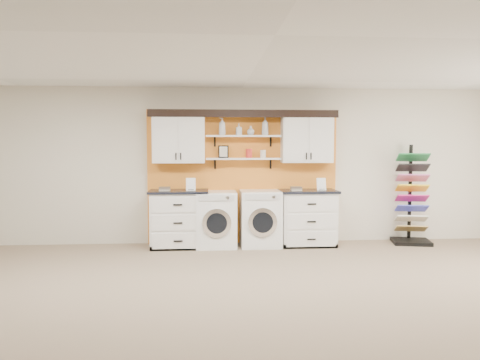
{
  "coord_description": "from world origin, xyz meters",
  "views": [
    {
      "loc": [
        -0.65,
        -4.43,
        1.77
      ],
      "look_at": [
        -0.17,
        2.3,
        1.27
      ],
      "focal_mm": 35.0,
      "sensor_mm": 36.0,
      "label": 1
    }
  ],
  "objects": [
    {
      "name": "base_cabinet_right",
      "position": [
        1.13,
        3.64,
        0.49
      ],
      "size": [
        1.0,
        0.66,
        0.98
      ],
      "color": "white",
      "rests_on": "floor"
    },
    {
      "name": "canister_cream",
      "position": [
        0.35,
        3.8,
        1.61
      ],
      "size": [
        0.1,
        0.1,
        0.14
      ],
      "primitive_type": "cylinder",
      "color": "silver",
      "rests_on": "shelf_lower"
    },
    {
      "name": "upper_cabinet_right",
      "position": [
        1.13,
        3.79,
        1.88
      ],
      "size": [
        0.9,
        0.35,
        0.84
      ],
      "color": "white",
      "rests_on": "wall_back"
    },
    {
      "name": "sample_rack",
      "position": [
        3.03,
        3.68,
        0.55
      ],
      "size": [
        0.75,
        0.66,
        1.78
      ],
      "rotation": [
        0.0,
        0.0,
        -0.21
      ],
      "color": "black",
      "rests_on": "floor"
    },
    {
      "name": "soap_bottle_c",
      "position": [
        0.13,
        3.8,
        2.03
      ],
      "size": [
        0.18,
        0.18,
        0.16
      ],
      "primitive_type": "imported",
      "rotation": [
        0.0,
        0.0,
        5.48
      ],
      "color": "silver",
      "rests_on": "shelf_upper"
    },
    {
      "name": "floor",
      "position": [
        0.0,
        0.0,
        0.0
      ],
      "size": [
        10.0,
        10.0,
        0.0
      ],
      "primitive_type": "plane",
      "color": "#866F5A",
      "rests_on": "ground"
    },
    {
      "name": "washer",
      "position": [
        -0.48,
        3.64,
        0.48
      ],
      "size": [
        0.69,
        0.71,
        0.97
      ],
      "color": "white",
      "rests_on": "floor"
    },
    {
      "name": "picture_frame",
      "position": [
        -0.35,
        3.85,
        1.66
      ],
      "size": [
        0.18,
        0.02,
        0.22
      ],
      "color": "black",
      "rests_on": "shelf_lower"
    },
    {
      "name": "base_cabinet_left",
      "position": [
        -1.13,
        3.64,
        0.5
      ],
      "size": [
        1.02,
        0.66,
        0.99
      ],
      "color": "white",
      "rests_on": "floor"
    },
    {
      "name": "dryer",
      "position": [
        0.29,
        3.64,
        0.49
      ],
      "size": [
        0.7,
        0.71,
        0.98
      ],
      "color": "white",
      "rests_on": "floor"
    },
    {
      "name": "shelf_upper",
      "position": [
        0.0,
        3.8,
        1.93
      ],
      "size": [
        1.32,
        0.28,
        0.03
      ],
      "primitive_type": "cube",
      "color": "white",
      "rests_on": "wall_back"
    },
    {
      "name": "soap_bottle_a",
      "position": [
        -0.37,
        3.8,
        2.1
      ],
      "size": [
        0.15,
        0.15,
        0.3
      ],
      "primitive_type": "imported",
      "rotation": [
        0.0,
        0.0,
        -1.26
      ],
      "color": "silver",
      "rests_on": "shelf_upper"
    },
    {
      "name": "soap_bottle_b",
      "position": [
        -0.08,
        3.8,
        2.05
      ],
      "size": [
        0.1,
        0.1,
        0.2
      ],
      "primitive_type": "imported",
      "rotation": [
        0.0,
        0.0,
        3.26
      ],
      "color": "silver",
      "rests_on": "shelf_upper"
    },
    {
      "name": "shelf_lower",
      "position": [
        0.0,
        3.8,
        1.53
      ],
      "size": [
        1.32,
        0.28,
        0.03
      ],
      "primitive_type": "cube",
      "color": "white",
      "rests_on": "wall_back"
    },
    {
      "name": "wall_back",
      "position": [
        0.0,
        4.0,
        1.4
      ],
      "size": [
        10.0,
        0.0,
        10.0
      ],
      "primitive_type": "plane",
      "rotation": [
        1.57,
        0.0,
        0.0
      ],
      "color": "beige",
      "rests_on": "floor"
    },
    {
      "name": "crown_molding",
      "position": [
        0.0,
        3.81,
        2.33
      ],
      "size": [
        3.3,
        0.41,
        0.13
      ],
      "color": "black",
      "rests_on": "wall_back"
    },
    {
      "name": "upper_cabinet_left",
      "position": [
        -1.13,
        3.79,
        1.88
      ],
      "size": [
        0.9,
        0.35,
        0.84
      ],
      "color": "white",
      "rests_on": "wall_back"
    },
    {
      "name": "soap_bottle_d",
      "position": [
        0.38,
        3.8,
        2.1
      ],
      "size": [
        0.13,
        0.13,
        0.31
      ],
      "primitive_type": "imported",
      "rotation": [
        0.0,
        0.0,
        -3.02
      ],
      "color": "silver",
      "rests_on": "shelf_upper"
    },
    {
      "name": "ceiling",
      "position": [
        0.0,
        0.0,
        2.8
      ],
      "size": [
        10.0,
        10.0,
        0.0
      ],
      "primitive_type": "plane",
      "rotation": [
        3.14,
        0.0,
        0.0
      ],
      "color": "white",
      "rests_on": "wall_back"
    },
    {
      "name": "accent_panel",
      "position": [
        0.0,
        3.96,
        1.2
      ],
      "size": [
        3.4,
        0.07,
        2.4
      ],
      "primitive_type": "cube",
      "color": "orange",
      "rests_on": "wall_back"
    },
    {
      "name": "canister_red",
      "position": [
        0.1,
        3.8,
        1.62
      ],
      "size": [
        0.11,
        0.11,
        0.16
      ],
      "primitive_type": "cylinder",
      "color": "red",
      "rests_on": "shelf_lower"
    }
  ]
}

